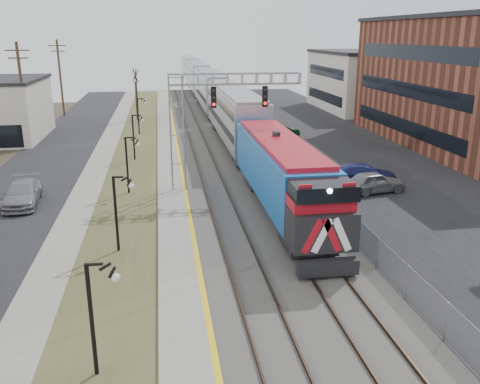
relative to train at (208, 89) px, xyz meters
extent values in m
cube|color=black|center=(-17.00, -34.04, -2.92)|extent=(7.00, 120.00, 0.04)
cube|color=gray|center=(-12.50, -34.04, -2.90)|extent=(2.00, 120.00, 0.08)
cube|color=#444625|center=(-9.50, -34.04, -2.91)|extent=(4.00, 120.00, 0.06)
cube|color=gray|center=(-6.50, -34.04, -2.82)|extent=(2.00, 120.00, 0.24)
cube|color=#595651|center=(-1.50, -34.04, -2.84)|extent=(8.00, 120.00, 0.20)
cube|color=black|center=(10.50, -34.04, -2.92)|extent=(16.00, 120.00, 0.04)
cube|color=gold|center=(-5.62, -34.04, -2.69)|extent=(0.24, 120.00, 0.01)
cube|color=#2D2119|center=(-4.25, -34.04, -2.66)|extent=(0.08, 120.00, 0.15)
cube|color=#2D2119|center=(-2.75, -34.04, -2.66)|extent=(0.08, 120.00, 0.15)
cube|color=#2D2119|center=(-0.75, -34.04, -2.66)|extent=(0.08, 120.00, 0.15)
cube|color=#2D2119|center=(0.75, -34.04, -2.66)|extent=(0.08, 120.00, 0.15)
cube|color=#155BAD|center=(0.00, -47.19, -0.46)|extent=(3.00, 17.00, 4.25)
cube|color=black|center=(0.00, -55.89, -2.24)|extent=(2.80, 0.50, 0.70)
cube|color=#ADB1B9|center=(0.00, -26.89, 0.07)|extent=(3.00, 22.00, 5.33)
cube|color=#ADB1B9|center=(0.00, -4.09, 0.07)|extent=(3.00, 22.00, 5.33)
cube|color=#ADB1B9|center=(0.00, 18.71, 0.07)|extent=(3.00, 22.00, 5.33)
cube|color=#ADB1B9|center=(0.00, 41.51, 0.07)|extent=(3.00, 22.00, 5.33)
cube|color=gray|center=(-6.00, -41.04, 1.06)|extent=(1.00, 1.00, 8.00)
cube|color=gray|center=(-2.00, -41.04, 4.81)|extent=(9.00, 0.80, 0.80)
cube|color=black|center=(-3.50, -41.49, 3.66)|extent=(0.35, 0.25, 1.40)
cube|color=black|center=(0.00, -41.49, 3.66)|extent=(0.35, 0.25, 1.40)
cylinder|color=black|center=(-9.50, -61.04, -0.94)|extent=(0.14, 0.14, 4.00)
cylinder|color=black|center=(-9.50, -51.04, -0.94)|extent=(0.14, 0.14, 4.00)
cylinder|color=black|center=(-9.50, -41.04, -0.94)|extent=(0.14, 0.14, 4.00)
cylinder|color=black|center=(-9.50, -31.04, -0.94)|extent=(0.14, 0.14, 4.00)
cylinder|color=black|center=(-9.50, -19.04, -0.94)|extent=(0.14, 0.14, 4.00)
cylinder|color=#4C3823|center=(-20.00, -24.04, 2.06)|extent=(0.28, 0.28, 10.00)
cylinder|color=#4C3823|center=(-20.00, -4.04, 2.06)|extent=(0.28, 0.28, 10.00)
cube|color=gray|center=(2.70, -34.04, -2.14)|extent=(0.04, 120.00, 1.60)
cube|color=beige|center=(24.50, -4.04, 1.06)|extent=(16.00, 18.00, 8.00)
cylinder|color=#382D23|center=(-10.00, -9.04, -0.49)|extent=(0.30, 0.30, 4.90)
imported|color=navy|center=(7.69, -41.04, -2.24)|extent=(5.08, 2.68, 1.40)
imported|color=slate|center=(7.47, -43.51, -2.19)|extent=(4.66, 2.59, 1.50)
imported|color=#0C3E18|center=(5.59, -23.51, -2.27)|extent=(4.27, 2.96, 1.33)
imported|color=gray|center=(-16.17, -42.47, -2.20)|extent=(2.49, 5.24, 1.48)
camera|label=1|loc=(-7.05, -75.64, 7.72)|focal=38.00mm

